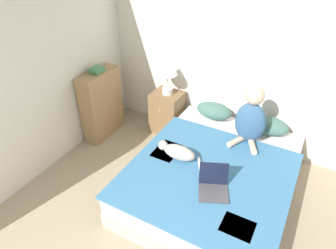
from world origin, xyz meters
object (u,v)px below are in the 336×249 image
bed (213,177)px  laptop_open (213,186)px  pillow_near (214,111)px  person_sitting (251,118)px  book_stack_top (97,70)px  cat_tabby (178,152)px  nightstand (167,112)px  pillow_far (269,125)px  table_lamp (167,70)px  bookshelf (102,104)px

bed → laptop_open: size_ratio=5.36×
bed → pillow_near: size_ratio=4.26×
person_sitting → book_stack_top: (-2.08, -0.23, 0.26)m
cat_tabby → nightstand: (-0.68, 0.98, -0.21)m
pillow_far → cat_tabby: bearing=-128.0°
nightstand → pillow_far: bearing=1.0°
pillow_near → person_sitting: (0.56, -0.30, 0.22)m
laptop_open → table_lamp: size_ratio=0.77×
pillow_far → cat_tabby: (-0.78, -1.01, -0.02)m
pillow_near → person_sitting: size_ratio=0.67×
table_lamp → bookshelf: size_ratio=0.52×
person_sitting → cat_tabby: 0.96m
bed → nightstand: 1.39m
cat_tabby → bookshelf: size_ratio=0.60×
bed → laptop_open: laptop_open is taller
pillow_far → book_stack_top: (-2.26, -0.53, 0.48)m
bed → laptop_open: bearing=-71.7°
bed → cat_tabby: size_ratio=3.55×
nightstand → cat_tabby: bearing=-55.4°
bed → book_stack_top: size_ratio=10.22×
bed → laptop_open: 0.50m
cat_tabby → table_lamp: size_ratio=1.16×
pillow_near → person_sitting: bearing=-28.4°
person_sitting → table_lamp: size_ratio=1.44×
table_lamp → book_stack_top: size_ratio=2.48×
bed → table_lamp: (-1.08, 0.85, 0.79)m
cat_tabby → laptop_open: bearing=153.3°
bookshelf → pillow_far: bearing=13.2°
bed → pillow_near: pillow_near is taller
nightstand → bookshelf: bookshelf is taller
nightstand → bookshelf: 0.97m
book_stack_top → bed: bearing=-10.5°
person_sitting → bed: bearing=-108.0°
nightstand → pillow_near: bearing=1.9°
pillow_near → bookshelf: bookshelf is taller
pillow_far → cat_tabby: 1.28m
pillow_far → laptop_open: laptop_open is taller
bed → bookshelf: bookshelf is taller
pillow_far → nightstand: 1.48m
pillow_near → pillow_far: (0.74, 0.00, 0.00)m
person_sitting → table_lamp: person_sitting is taller
pillow_far → laptop_open: 1.30m
cat_tabby → bookshelf: bearing=-18.0°
bookshelf → person_sitting: bearing=6.3°
cat_tabby → book_stack_top: bearing=-17.9°
bed → pillow_far: (0.37, 0.88, 0.33)m
pillow_far → table_lamp: size_ratio=0.97×
book_stack_top → pillow_far: bearing=13.2°
pillow_far → person_sitting: 0.42m
bed → table_lamp: bearing=141.7°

